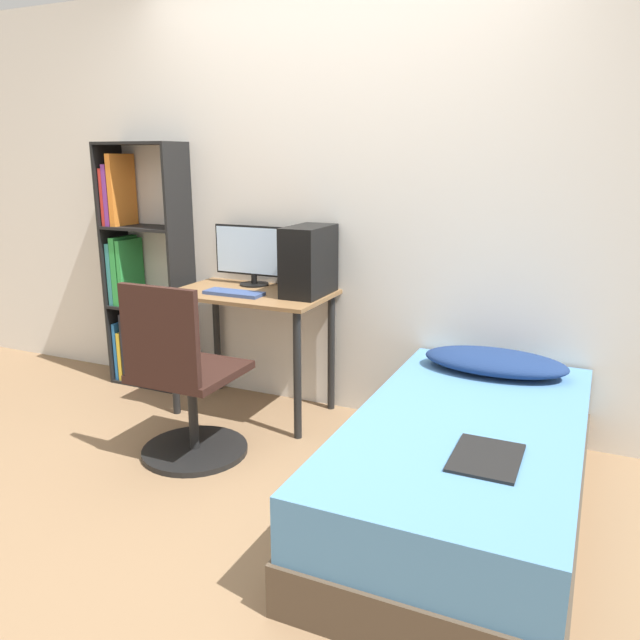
{
  "coord_description": "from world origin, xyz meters",
  "views": [
    {
      "loc": [
        1.45,
        -2.05,
        1.53
      ],
      "look_at": [
        0.23,
        0.62,
        0.75
      ],
      "focal_mm": 35.0,
      "sensor_mm": 36.0,
      "label": 1
    }
  ],
  "objects_px": {
    "pc_tower": "(309,261)",
    "bookshelf": "(136,274)",
    "keyboard": "(234,293)",
    "office_chair": "(185,392)",
    "bed": "(465,469)",
    "monitor": "(254,254)"
  },
  "relations": [
    {
      "from": "office_chair",
      "to": "bed",
      "type": "bearing_deg",
      "value": 2.18
    },
    {
      "from": "bed",
      "to": "monitor",
      "type": "distance_m",
      "value": 1.85
    },
    {
      "from": "keyboard",
      "to": "monitor",
      "type": "bearing_deg",
      "value": 96.94
    },
    {
      "from": "bookshelf",
      "to": "monitor",
      "type": "relative_size",
      "value": 3.01
    },
    {
      "from": "keyboard",
      "to": "pc_tower",
      "type": "relative_size",
      "value": 0.89
    },
    {
      "from": "pc_tower",
      "to": "bookshelf",
      "type": "bearing_deg",
      "value": 176.85
    },
    {
      "from": "bookshelf",
      "to": "office_chair",
      "type": "relative_size",
      "value": 1.71
    },
    {
      "from": "bookshelf",
      "to": "monitor",
      "type": "height_order",
      "value": "bookshelf"
    },
    {
      "from": "office_chair",
      "to": "monitor",
      "type": "bearing_deg",
      "value": 95.57
    },
    {
      "from": "pc_tower",
      "to": "office_chair",
      "type": "bearing_deg",
      "value": -114.41
    },
    {
      "from": "bookshelf",
      "to": "bed",
      "type": "relative_size",
      "value": 0.89
    },
    {
      "from": "keyboard",
      "to": "pc_tower",
      "type": "distance_m",
      "value": 0.47
    },
    {
      "from": "office_chair",
      "to": "bookshelf",
      "type": "bearing_deg",
      "value": 139.9
    },
    {
      "from": "bed",
      "to": "monitor",
      "type": "height_order",
      "value": "monitor"
    },
    {
      "from": "pc_tower",
      "to": "keyboard",
      "type": "bearing_deg",
      "value": -154.66
    },
    {
      "from": "office_chair",
      "to": "pc_tower",
      "type": "relative_size",
      "value": 2.39
    },
    {
      "from": "monitor",
      "to": "pc_tower",
      "type": "bearing_deg",
      "value": -14.1
    },
    {
      "from": "bookshelf",
      "to": "office_chair",
      "type": "bearing_deg",
      "value": -40.1
    },
    {
      "from": "keyboard",
      "to": "pc_tower",
      "type": "height_order",
      "value": "pc_tower"
    },
    {
      "from": "bookshelf",
      "to": "pc_tower",
      "type": "height_order",
      "value": "bookshelf"
    },
    {
      "from": "bookshelf",
      "to": "keyboard",
      "type": "xyz_separation_m",
      "value": [
        0.93,
        -0.26,
        0.01
      ]
    },
    {
      "from": "monitor",
      "to": "keyboard",
      "type": "height_order",
      "value": "monitor"
    }
  ]
}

